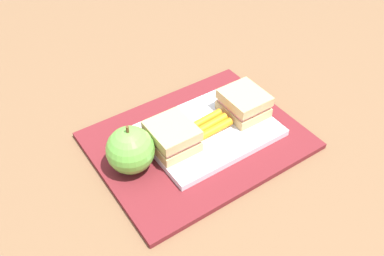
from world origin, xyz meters
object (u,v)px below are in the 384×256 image
at_px(sandwich_half_right, 172,136).
at_px(carrot_sticks_bundle, 209,125).
at_px(food_tray, 209,131).
at_px(apple, 130,150).
at_px(sandwich_half_left, 244,103).

bearing_deg(sandwich_half_right, carrot_sticks_bundle, -179.90).
bearing_deg(food_tray, apple, -2.11).
xyz_separation_m(sandwich_half_left, carrot_sticks_bundle, (0.08, -0.00, -0.01)).
height_order(sandwich_half_left, sandwich_half_right, same).
xyz_separation_m(carrot_sticks_bundle, apple, (0.15, -0.01, 0.02)).
distance_m(sandwich_half_left, apple, 0.23).
bearing_deg(sandwich_half_left, sandwich_half_right, 0.00).
relative_size(food_tray, carrot_sticks_bundle, 3.00).
bearing_deg(apple, sandwich_half_right, 175.72).
bearing_deg(carrot_sticks_bundle, food_tray, 172.11).
bearing_deg(sandwich_half_left, apple, -1.40).
bearing_deg(apple, carrot_sticks_bundle, 177.93).
height_order(sandwich_half_left, apple, apple).
xyz_separation_m(food_tray, apple, (0.15, -0.01, 0.03)).
bearing_deg(sandwich_half_right, apple, -4.28).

